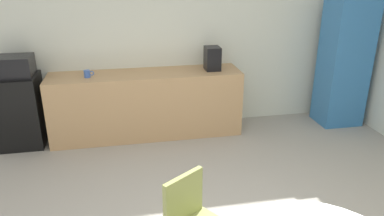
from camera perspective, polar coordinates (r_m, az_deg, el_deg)
name	(u,v)px	position (r m, az deg, el deg)	size (l,w,h in m)	color
wall_back	(165,38)	(5.33, -4.11, 10.73)	(6.00, 0.10, 2.60)	silver
counter_block	(147,104)	(5.19, -6.97, 0.57)	(2.60, 0.60, 0.90)	tan
mini_fridge	(21,111)	(5.35, -24.85, -0.43)	(0.54, 0.54, 0.95)	black
microwave	(13,66)	(5.18, -25.88, 5.78)	(0.48, 0.38, 0.26)	black
locker_cabinet	(344,62)	(5.86, 22.33, 6.51)	(0.60, 0.50, 1.87)	#3372B2
chair_olive	(192,216)	(2.88, 0.02, -16.25)	(0.58, 0.58, 0.83)	silver
mug_white	(209,66)	(5.19, 2.68, 6.48)	(0.13, 0.08, 0.09)	#3F66BF
mug_green	(87,74)	(4.99, -15.80, 5.09)	(0.13, 0.08, 0.09)	#3F66BF
coffee_maker	(212,58)	(5.15, 3.15, 7.63)	(0.20, 0.24, 0.32)	black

